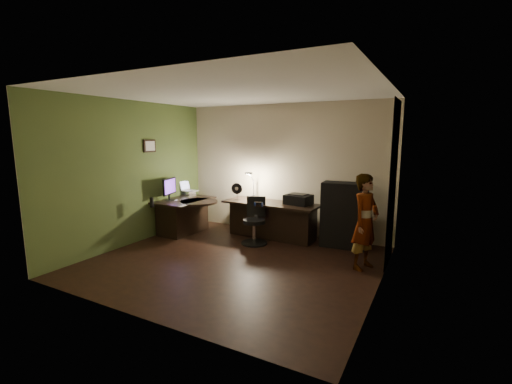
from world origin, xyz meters
The scene contains 27 objects.
floor centered at (0.00, 0.00, -0.01)m, with size 4.50×4.00×0.01m, color black.
ceiling centered at (0.00, 0.00, 2.71)m, with size 4.50×4.00×0.01m, color silver.
wall_back centered at (0.00, 2.00, 1.35)m, with size 4.50×0.01×2.70m, color #B7A98A.
wall_front centered at (0.00, -2.00, 1.35)m, with size 4.50×0.01×2.70m, color #B7A98A.
wall_left centered at (-2.25, 0.00, 1.35)m, with size 0.01×4.00×2.70m, color #B7A98A.
wall_right centered at (2.25, 0.00, 1.35)m, with size 0.01×4.00×2.70m, color #B7A98A.
green_wall_overlay centered at (-2.24, 0.00, 1.35)m, with size 0.00×4.00×2.70m, color #4A5F2B.
arched_doorway centered at (2.24, 1.15, 1.30)m, with size 0.01×0.90×2.60m, color black.
french_door centered at (2.24, -0.55, 1.05)m, with size 0.02×0.92×2.10m, color white.
framed_picture centered at (-2.22, 0.45, 1.85)m, with size 0.04×0.30×0.25m, color black.
desk_left centered at (-1.83, 0.97, 0.36)m, with size 0.77×1.26×0.72m, color black.
desk_right centered at (-0.05, 1.49, 0.37)m, with size 1.95×0.68×0.73m, color black.
cabinet centered at (1.38, 1.63, 0.60)m, with size 0.80×0.40×1.21m, color black.
laptop_stand centered at (-2.11, 1.48, 0.76)m, with size 0.24×0.20×0.10m, color silver.
laptop centered at (-2.07, 1.48, 0.93)m, with size 0.34×0.32×0.24m, color silver.
monitor centered at (-2.03, 0.74, 0.89)m, with size 0.11×0.53×0.35m, color black.
mouse centered at (-1.89, 0.79, 0.73)m, with size 0.05×0.08×0.03m, color silver.
phone centered at (-1.48, 0.98, 0.72)m, with size 0.06×0.12×0.01m, color black.
pen centered at (-1.85, 0.75, 0.72)m, with size 0.01×0.14×0.01m, color black.
speaker centered at (-1.88, 0.10, 0.81)m, with size 0.07×0.07×0.19m, color black.
notepad centered at (-1.46, 0.45, 0.72)m, with size 0.13×0.19×0.01m, color silver.
desk_fan centered at (-0.82, 1.48, 0.90)m, with size 0.23×0.13×0.36m, color black.
headphones centered at (-0.12, 1.09, 0.77)m, with size 0.20×0.08×0.09m, color navy.
printer centered at (0.50, 1.58, 0.83)m, with size 0.49×0.38×0.22m, color black.
desk_lamp centered at (-0.63, 1.83, 1.02)m, with size 0.15×0.27×0.60m, color black.
office_chair centered at (-0.16, 0.99, 0.45)m, with size 0.50×0.50×0.89m, color black.
person centered at (1.93, 0.73, 0.74)m, with size 0.53×0.35×1.48m, color #D8A88C.
Camera 1 is at (2.85, -4.56, 2.05)m, focal length 24.00 mm.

